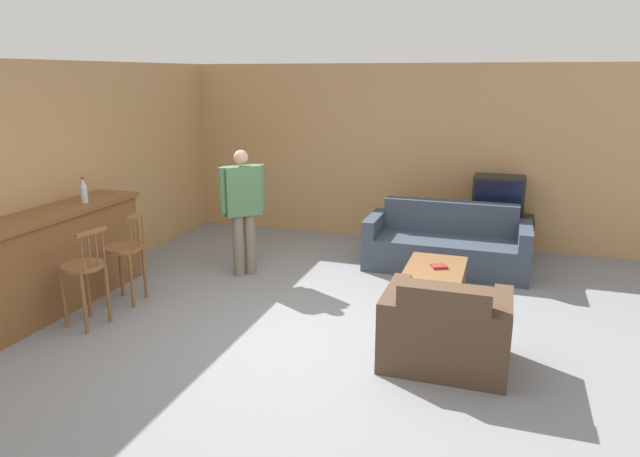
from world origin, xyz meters
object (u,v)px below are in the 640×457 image
(tv_unit, at_px, (495,235))
(couch_far, at_px, (447,246))
(bottle, at_px, (84,191))
(person_by_window, at_px, (243,206))
(book_on_table, at_px, (439,266))
(tv, at_px, (498,196))
(bar_chair_near, at_px, (84,273))
(armchair_near, at_px, (445,332))
(coffee_table, at_px, (435,273))
(bar_chair_mid, at_px, (125,254))

(tv_unit, bearing_deg, couch_far, -125.79)
(bottle, distance_m, person_by_window, 1.81)
(couch_far, bearing_deg, bottle, -150.50)
(book_on_table, bearing_deg, bottle, -167.20)
(tv, height_order, bottle, bottle)
(bar_chair_near, xyz_separation_m, book_on_table, (3.27, 1.63, -0.11))
(tv_unit, height_order, book_on_table, tv_unit)
(couch_far, distance_m, tv, 1.12)
(tv_unit, distance_m, tv, 0.56)
(armchair_near, height_order, person_by_window, person_by_window)
(coffee_table, xyz_separation_m, tv, (0.57, 2.08, 0.47))
(bar_chair_mid, height_order, coffee_table, bar_chair_mid)
(armchair_near, bearing_deg, bar_chair_mid, 174.41)
(armchair_near, distance_m, book_on_table, 1.35)
(couch_far, distance_m, person_by_window, 2.66)
(couch_far, xyz_separation_m, tv, (0.58, 0.80, 0.54))
(tv, bearing_deg, bar_chair_near, -135.74)
(bottle, height_order, book_on_table, bottle)
(bar_chair_near, relative_size, coffee_table, 1.03)
(coffee_table, bearing_deg, bar_chair_mid, -163.13)
(book_on_table, height_order, person_by_window, person_by_window)
(bar_chair_near, distance_m, bar_chair_mid, 0.64)
(bar_chair_near, height_order, tv, tv)
(bar_chair_near, distance_m, armchair_near, 3.51)
(book_on_table, bearing_deg, bar_chair_near, -153.49)
(armchair_near, distance_m, tv_unit, 3.41)
(bar_chair_mid, bearing_deg, tv, 38.84)
(couch_far, relative_size, bottle, 7.22)
(couch_far, height_order, tv_unit, couch_far)
(bar_chair_mid, bearing_deg, bar_chair_near, -90.01)
(tv_unit, bearing_deg, armchair_near, -95.17)
(bar_chair_near, height_order, book_on_table, bar_chair_near)
(bar_chair_near, distance_m, coffee_table, 3.61)
(bar_chair_mid, xyz_separation_m, person_by_window, (0.83, 1.23, 0.33))
(armchair_near, bearing_deg, tv_unit, 84.83)
(tv, relative_size, bottle, 2.38)
(bar_chair_near, xyz_separation_m, bar_chair_mid, (0.00, 0.64, 0.00))
(tv_unit, distance_m, book_on_table, 2.14)
(coffee_table, distance_m, book_on_table, 0.09)
(bar_chair_near, bearing_deg, book_on_table, 26.51)
(tv_unit, distance_m, person_by_window, 3.53)
(bar_chair_mid, distance_m, couch_far, 3.94)
(bottle, bearing_deg, tv_unit, 34.01)
(bar_chair_mid, bearing_deg, bottle, 168.26)
(bar_chair_mid, xyz_separation_m, bottle, (-0.56, 0.12, 0.64))
(couch_far, relative_size, tv_unit, 2.09)
(bar_chair_near, relative_size, person_by_window, 0.65)
(person_by_window, bearing_deg, bar_chair_near, -113.93)
(bar_chair_near, relative_size, tv_unit, 1.04)
(couch_far, distance_m, bottle, 4.43)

